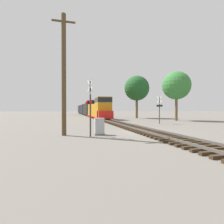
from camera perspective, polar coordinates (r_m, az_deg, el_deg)
The scene contains 9 objects.
ground_plane at distance 16.27m, azimuth 11.16°, elevation -6.43°, with size 400.00×400.00×0.00m, color #666059.
rail_track_bed at distance 16.25m, azimuth 11.17°, elevation -5.95°, with size 2.60×160.00×0.31m.
freight_train at distance 64.88m, azimuth -8.20°, elevation 0.82°, with size 2.86×66.43×4.55m.
crossing_signal_near at distance 13.23m, azimuth -7.18°, elevation 2.59°, with size 0.59×1.00×4.31m.
crossing_signal_far at distance 25.97m, azimuth 15.28°, elevation 1.61°, with size 0.57×1.01×3.99m.
relay_cabinet at distance 14.14m, azimuth -4.17°, elevation -4.77°, with size 0.81×0.58×1.36m.
utility_pole at distance 14.51m, azimuth -15.46°, elevation 11.96°, with size 1.80×0.35×9.54m.
tree_far_right at distance 34.75m, azimuth 20.29°, elevation 8.07°, with size 5.18×5.18×9.10m.
tree_mid_background at distance 42.42m, azimuth 8.09°, elevation 7.65°, with size 5.93×5.93×10.12m.
Camera 1 is at (-6.96, -14.56, 2.03)m, focal length 28.00 mm.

